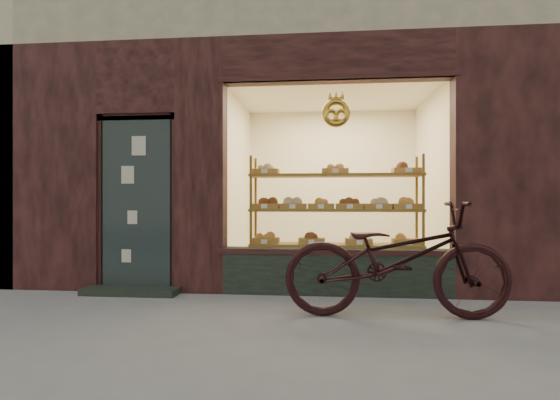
# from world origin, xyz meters

# --- Properties ---
(ground) EXTENTS (90.00, 90.00, 0.00)m
(ground) POSITION_xyz_m (0.00, 0.00, 0.00)
(ground) COLOR slate
(display_shelf) EXTENTS (2.20, 0.45, 1.70)m
(display_shelf) POSITION_xyz_m (0.45, 2.55, 0.85)
(display_shelf) COLOR brown
(display_shelf) RESTS_ON ground
(bicycle) EXTENTS (2.14, 0.76, 1.12)m
(bicycle) POSITION_xyz_m (1.00, 1.17, 0.56)
(bicycle) COLOR black
(bicycle) RESTS_ON ground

